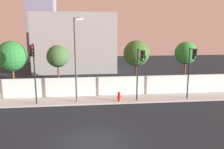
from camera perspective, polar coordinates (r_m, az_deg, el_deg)
ground_plane at (r=15.02m, az=-4.23°, el=-15.67°), size 80.00×80.00×0.00m
sidewalk at (r=22.60m, az=-5.00°, el=-5.97°), size 36.00×2.40×0.15m
perimeter_wall at (r=23.57m, az=-5.12°, el=-2.76°), size 36.00×0.18×1.80m
traffic_light_left at (r=22.55m, az=18.06°, el=2.62°), size 0.35×1.35×4.71m
traffic_light_center at (r=20.92m, az=6.56°, el=2.40°), size 0.35×1.67×4.65m
traffic_light_right at (r=20.78m, az=-17.80°, el=2.85°), size 0.46×1.73×5.18m
street_lamp_curbside at (r=21.03m, az=-8.37°, el=4.72°), size 0.84×1.89×7.26m
fire_hydrant at (r=21.87m, az=1.64°, el=-5.06°), size 0.44×0.26×0.86m
roadside_tree_leftmost at (r=24.96m, az=-22.30°, el=3.97°), size 2.84×2.84×5.37m
roadside_tree_midleft at (r=24.14m, az=-12.53°, el=4.14°), size 2.13×2.13×4.94m
roadside_tree_midright at (r=24.50m, az=5.67°, el=4.85°), size 2.57×2.57×5.33m
roadside_tree_rightmost at (r=26.04m, az=16.79°, el=4.77°), size 2.27×2.27×5.16m
low_building_distant at (r=36.96m, az=-8.58°, el=7.42°), size 11.83×6.00×8.54m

